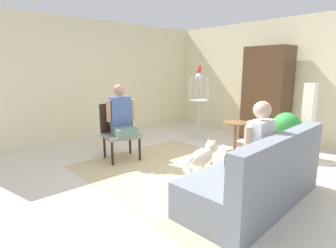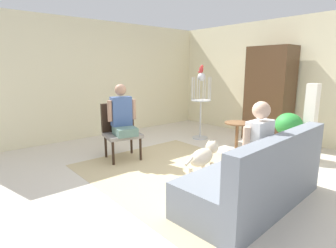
% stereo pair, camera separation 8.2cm
% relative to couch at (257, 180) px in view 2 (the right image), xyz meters
% --- Properties ---
extents(ground_plane, '(7.56, 7.56, 0.00)m').
position_rel_couch_xyz_m(ground_plane, '(-1.19, 0.23, -0.31)').
color(ground_plane, beige).
extents(back_wall, '(6.90, 0.12, 2.67)m').
position_rel_couch_xyz_m(back_wall, '(-1.19, 3.20, 1.03)').
color(back_wall, beige).
rests_on(back_wall, ground).
extents(left_wall, '(0.12, 6.41, 2.67)m').
position_rel_couch_xyz_m(left_wall, '(-4.40, 0.53, 1.03)').
color(left_wall, beige).
rests_on(left_wall, ground).
extents(area_rug, '(3.03, 2.50, 0.01)m').
position_rel_couch_xyz_m(area_rug, '(-1.28, -0.02, -0.30)').
color(area_rug, '#C6B284').
rests_on(area_rug, ground).
extents(couch, '(0.98, 2.04, 0.91)m').
position_rel_couch_xyz_m(couch, '(0.00, 0.00, 0.00)').
color(couch, slate).
rests_on(couch, ground).
extents(armchair, '(0.66, 0.70, 0.99)m').
position_rel_couch_xyz_m(armchair, '(-2.59, -0.33, 0.27)').
color(armchair, black).
rests_on(armchair, ground).
extents(person_on_couch, '(0.47, 0.51, 0.82)m').
position_rel_couch_xyz_m(person_on_couch, '(-0.05, -0.03, 0.44)').
color(person_on_couch, '#5A4A6C').
extents(person_on_armchair, '(0.52, 0.50, 0.87)m').
position_rel_couch_xyz_m(person_on_armchair, '(-2.43, -0.36, 0.51)').
color(person_on_armchair, slate).
extents(round_end_table, '(0.48, 0.48, 0.61)m').
position_rel_couch_xyz_m(round_end_table, '(-1.33, 1.45, 0.07)').
color(round_end_table, brown).
rests_on(round_end_table, ground).
extents(dog, '(0.37, 0.85, 0.53)m').
position_rel_couch_xyz_m(dog, '(-0.96, 0.12, 0.02)').
color(dog, beige).
rests_on(dog, ground).
extents(bird_cage_stand, '(0.44, 0.44, 1.49)m').
position_rel_couch_xyz_m(bird_cage_stand, '(-2.56, 1.77, 0.53)').
color(bird_cage_stand, silver).
rests_on(bird_cage_stand, ground).
extents(parrot, '(0.17, 0.10, 0.17)m').
position_rel_couch_xyz_m(parrot, '(-2.57, 1.77, 1.27)').
color(parrot, red).
rests_on(parrot, bird_cage_stand).
extents(potted_plant, '(0.47, 0.47, 0.82)m').
position_rel_couch_xyz_m(potted_plant, '(-0.62, 1.99, 0.20)').
color(potted_plant, '#996047').
rests_on(potted_plant, ground).
extents(column_lamp, '(0.20, 0.20, 1.35)m').
position_rel_couch_xyz_m(column_lamp, '(-0.33, 2.18, 0.36)').
color(column_lamp, '#4C4742').
rests_on(column_lamp, ground).
extents(armoire_cabinet, '(0.93, 0.56, 2.06)m').
position_rel_couch_xyz_m(armoire_cabinet, '(-1.49, 2.79, 0.72)').
color(armoire_cabinet, '#4C331E').
rests_on(armoire_cabinet, ground).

